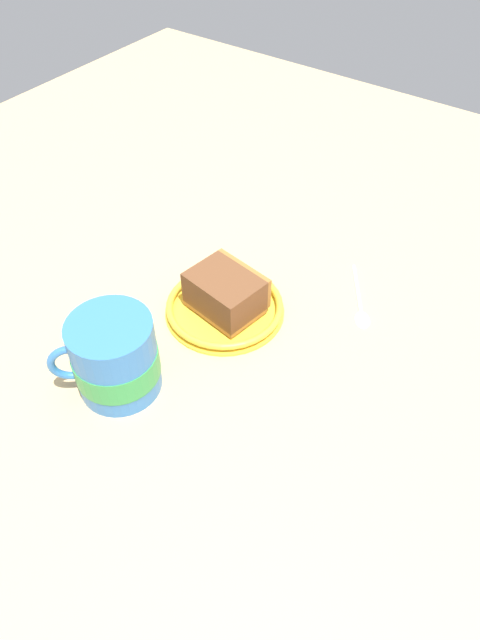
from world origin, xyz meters
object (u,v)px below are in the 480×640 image
(cake_slice, at_px, (226,292))
(tea_mug, at_px, (115,358))
(teaspoon, at_px, (361,308))
(small_plate, at_px, (225,307))

(cake_slice, height_order, tea_mug, tea_mug)
(teaspoon, bearing_deg, small_plate, -53.26)
(cake_slice, xyz_separation_m, teaspoon, (-0.10, 0.14, -0.03))
(cake_slice, relative_size, tea_mug, 0.96)
(cake_slice, bearing_deg, tea_mug, -9.35)
(small_plate, relative_size, cake_slice, 1.56)
(small_plate, bearing_deg, cake_slice, 170.91)
(small_plate, distance_m, tea_mug, 0.17)
(small_plate, xyz_separation_m, teaspoon, (-0.10, 0.14, -0.00))
(small_plate, relative_size, tea_mug, 1.49)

